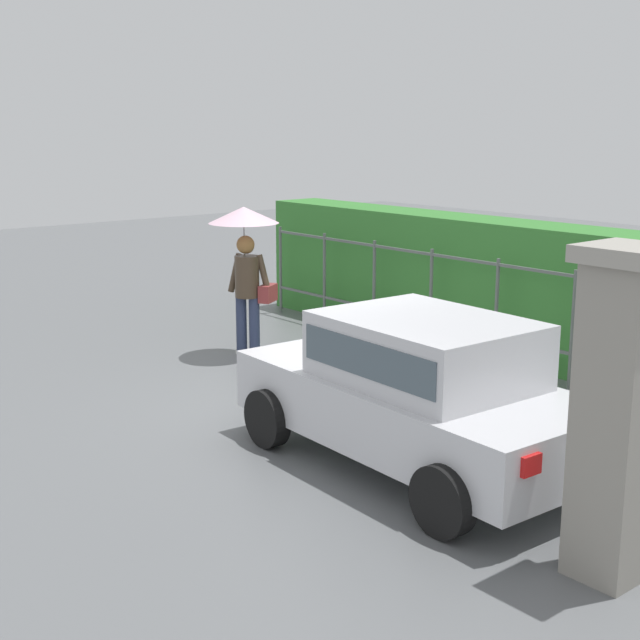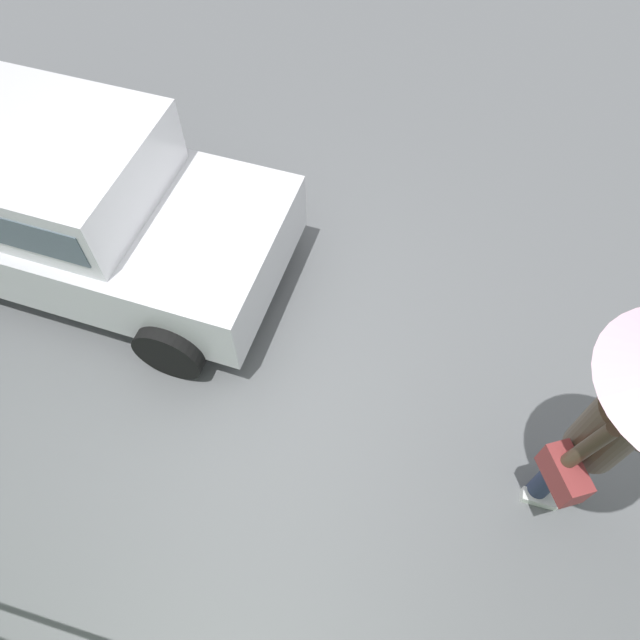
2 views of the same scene
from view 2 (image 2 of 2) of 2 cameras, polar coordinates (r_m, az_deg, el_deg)
ground_plane at (r=5.18m, az=-4.69°, el=-2.69°), size 40.00×40.00×0.00m
car at (r=5.59m, az=-23.59°, el=10.73°), size 3.80×2.00×1.48m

